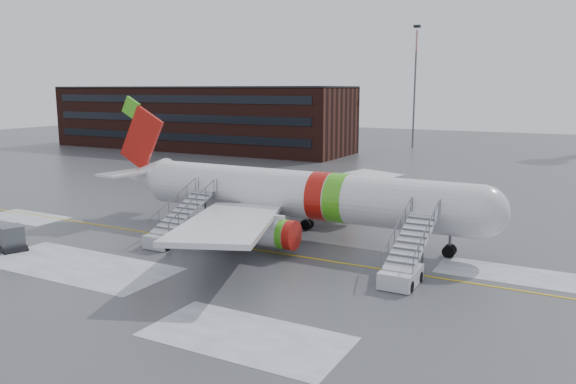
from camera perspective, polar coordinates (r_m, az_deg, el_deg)
The scene contains 8 objects.
ground at distance 44.31m, azimuth -5.50°, elevation -5.08°, with size 260.00×260.00×0.00m, color #494C4F.
airliner at distance 45.45m, azimuth 0.14°, elevation -0.22°, with size 35.03×32.97×11.18m.
airstair_fwd at distance 35.85m, azimuth 11.77°, elevation -7.25°, with size 2.05×7.70×3.48m.
airstair_aft at distance 44.36m, azimuth -11.64°, elevation -3.82°, with size 2.05×7.70×3.48m.
pushback_tug at distance 43.48m, azimuth -6.43°, elevation -4.48°, with size 2.84×2.26×1.54m.
uld_container at distance 46.53m, azimuth -26.27°, elevation -4.29°, with size 2.71×2.38×1.85m.
terminal_building at distance 113.78m, azimuth -9.13°, elevation 7.47°, with size 62.00×16.11×12.30m.
light_mast_far_n at distance 117.85m, azimuth 12.78°, elevation 11.16°, with size 1.20×1.20×24.25m.
Camera 1 is at (23.81, -35.45, 11.82)m, focal length 35.00 mm.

